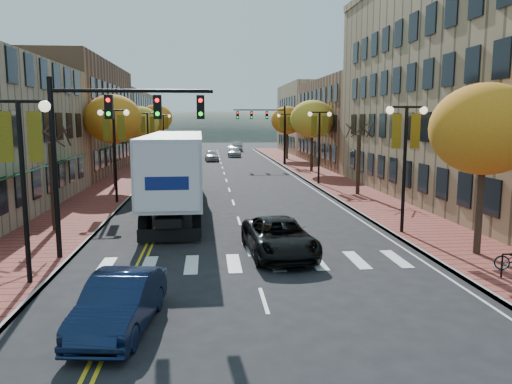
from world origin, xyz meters
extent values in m
plane|color=black|center=(0.00, 0.00, 0.00)|extent=(200.00, 200.00, 0.00)
cube|color=brown|center=(-9.00, 32.50, 0.07)|extent=(4.00, 85.00, 0.15)
cube|color=brown|center=(9.00, 32.50, 0.07)|extent=(4.00, 85.00, 0.15)
cube|color=brown|center=(-17.00, 36.00, 5.50)|extent=(12.00, 24.00, 11.00)
cube|color=#9E8966|center=(-17.00, 61.00, 4.75)|extent=(12.00, 26.00, 9.50)
cube|color=#997F5B|center=(18.50, 16.00, 7.50)|extent=(15.00, 28.00, 15.00)
cube|color=brown|center=(18.50, 42.00, 5.00)|extent=(15.00, 24.00, 10.00)
cube|color=#9E8966|center=(18.50, 64.00, 5.50)|extent=(15.00, 20.00, 11.00)
cylinder|color=#382619|center=(-9.00, 8.00, 2.25)|extent=(0.28, 0.28, 4.20)
cylinder|color=#382619|center=(-9.00, 24.00, 2.60)|extent=(0.28, 0.28, 4.90)
ellipsoid|color=orange|center=(-9.00, 24.00, 5.46)|extent=(4.48, 4.48, 3.81)
cylinder|color=#382619|center=(-9.00, 40.00, 2.42)|extent=(0.28, 0.28, 4.55)
ellipsoid|color=gold|center=(-9.00, 40.00, 5.07)|extent=(4.16, 4.16, 3.54)
cylinder|color=#382619|center=(-9.00, 58.00, 2.67)|extent=(0.28, 0.28, 5.04)
ellipsoid|color=orange|center=(-9.00, 58.00, 5.62)|extent=(4.61, 4.61, 3.92)
cylinder|color=#382619|center=(9.00, 2.00, 2.42)|extent=(0.28, 0.28, 4.55)
ellipsoid|color=orange|center=(9.00, 2.00, 5.07)|extent=(4.16, 4.16, 3.54)
cylinder|color=#382619|center=(9.00, 18.00, 2.25)|extent=(0.28, 0.28, 4.20)
cylinder|color=#382619|center=(9.00, 34.00, 2.60)|extent=(0.28, 0.28, 4.90)
ellipsoid|color=gold|center=(9.00, 34.00, 5.46)|extent=(4.48, 4.48, 3.81)
cylinder|color=#382619|center=(9.00, 50.00, 2.53)|extent=(0.28, 0.28, 4.76)
ellipsoid|color=orange|center=(9.00, 50.00, 5.30)|extent=(4.35, 4.35, 3.70)
cylinder|color=black|center=(-7.50, 0.00, 3.00)|extent=(0.16, 0.16, 6.00)
cylinder|color=black|center=(-7.50, 0.00, 6.00)|extent=(1.60, 0.10, 0.10)
sphere|color=#FFF2CC|center=(-6.70, 0.00, 5.85)|extent=(0.36, 0.36, 0.36)
cube|color=#AFA617|center=(-7.95, 0.00, 4.90)|extent=(0.45, 0.03, 1.60)
cube|color=#AFA617|center=(-7.05, 0.00, 4.90)|extent=(0.45, 0.03, 1.60)
cylinder|color=black|center=(-7.50, 16.00, 3.00)|extent=(0.16, 0.16, 6.00)
cylinder|color=black|center=(-7.50, 16.00, 6.00)|extent=(1.60, 0.10, 0.10)
sphere|color=#FFF2CC|center=(-8.30, 16.00, 5.85)|extent=(0.36, 0.36, 0.36)
sphere|color=#FFF2CC|center=(-6.70, 16.00, 5.85)|extent=(0.36, 0.36, 0.36)
cube|color=#AFA617|center=(-7.95, 16.00, 4.90)|extent=(0.45, 0.03, 1.60)
cube|color=#AFA617|center=(-7.05, 16.00, 4.90)|extent=(0.45, 0.03, 1.60)
cylinder|color=black|center=(-7.50, 34.00, 3.00)|extent=(0.16, 0.16, 6.00)
cylinder|color=black|center=(-7.50, 34.00, 6.00)|extent=(1.60, 0.10, 0.10)
sphere|color=#FFF2CC|center=(-8.30, 34.00, 5.85)|extent=(0.36, 0.36, 0.36)
sphere|color=#FFF2CC|center=(-6.70, 34.00, 5.85)|extent=(0.36, 0.36, 0.36)
cube|color=#AFA617|center=(-7.95, 34.00, 4.90)|extent=(0.45, 0.03, 1.60)
cube|color=#AFA617|center=(-7.05, 34.00, 4.90)|extent=(0.45, 0.03, 1.60)
cylinder|color=black|center=(-7.50, 52.00, 3.00)|extent=(0.16, 0.16, 6.00)
cylinder|color=black|center=(-7.50, 52.00, 6.00)|extent=(1.60, 0.10, 0.10)
sphere|color=#FFF2CC|center=(-8.30, 52.00, 5.85)|extent=(0.36, 0.36, 0.36)
sphere|color=#FFF2CC|center=(-6.70, 52.00, 5.85)|extent=(0.36, 0.36, 0.36)
cube|color=#AFA617|center=(-7.95, 52.00, 4.90)|extent=(0.45, 0.03, 1.60)
cube|color=#AFA617|center=(-7.05, 52.00, 4.90)|extent=(0.45, 0.03, 1.60)
cylinder|color=black|center=(7.50, 6.00, 3.00)|extent=(0.16, 0.16, 6.00)
cylinder|color=black|center=(7.50, 6.00, 6.00)|extent=(1.60, 0.10, 0.10)
sphere|color=#FFF2CC|center=(6.70, 6.00, 5.85)|extent=(0.36, 0.36, 0.36)
sphere|color=#FFF2CC|center=(8.30, 6.00, 5.85)|extent=(0.36, 0.36, 0.36)
cube|color=#AFA617|center=(7.05, 6.00, 4.90)|extent=(0.45, 0.03, 1.60)
cube|color=#AFA617|center=(7.95, 6.00, 4.90)|extent=(0.45, 0.03, 1.60)
cylinder|color=black|center=(7.50, 24.00, 3.00)|extent=(0.16, 0.16, 6.00)
cylinder|color=black|center=(7.50, 24.00, 6.00)|extent=(1.60, 0.10, 0.10)
sphere|color=#FFF2CC|center=(6.70, 24.00, 5.85)|extent=(0.36, 0.36, 0.36)
sphere|color=#FFF2CC|center=(8.30, 24.00, 5.85)|extent=(0.36, 0.36, 0.36)
cube|color=#AFA617|center=(7.05, 24.00, 4.90)|extent=(0.45, 0.03, 1.60)
cube|color=#AFA617|center=(7.95, 24.00, 4.90)|extent=(0.45, 0.03, 1.60)
cylinder|color=black|center=(7.50, 42.00, 3.00)|extent=(0.16, 0.16, 6.00)
cylinder|color=black|center=(7.50, 42.00, 6.00)|extent=(1.60, 0.10, 0.10)
sphere|color=#FFF2CC|center=(6.70, 42.00, 5.85)|extent=(0.36, 0.36, 0.36)
sphere|color=#FFF2CC|center=(8.30, 42.00, 5.85)|extent=(0.36, 0.36, 0.36)
cube|color=#AFA617|center=(7.05, 42.00, 4.90)|extent=(0.45, 0.03, 1.60)
cube|color=#AFA617|center=(7.95, 42.00, 4.90)|extent=(0.45, 0.03, 1.60)
cylinder|color=black|center=(-7.40, 3.00, 3.50)|extent=(0.20, 0.20, 7.00)
cylinder|color=black|center=(-4.40, 3.00, 6.50)|extent=(6.00, 0.14, 0.14)
cube|color=black|center=(-5.30, 3.00, 5.90)|extent=(0.30, 0.25, 0.90)
sphere|color=#FF0C0C|center=(-5.30, 2.86, 6.15)|extent=(0.16, 0.16, 0.16)
cube|color=black|center=(-3.50, 3.00, 5.90)|extent=(0.30, 0.25, 0.90)
sphere|color=#FF0C0C|center=(-3.50, 2.86, 6.15)|extent=(0.16, 0.16, 0.16)
cube|color=black|center=(-1.88, 3.00, 5.90)|extent=(0.30, 0.25, 0.90)
sphere|color=#FF0C0C|center=(-1.88, 2.86, 6.15)|extent=(0.16, 0.16, 0.16)
cylinder|color=black|center=(7.40, 42.00, 3.50)|extent=(0.20, 0.20, 7.00)
cylinder|color=black|center=(4.40, 42.00, 6.50)|extent=(6.00, 0.14, 0.14)
cube|color=black|center=(5.30, 42.00, 5.90)|extent=(0.30, 0.25, 0.90)
sphere|color=#FF0C0C|center=(5.30, 41.86, 6.15)|extent=(0.16, 0.16, 0.16)
cube|color=black|center=(3.50, 42.00, 5.90)|extent=(0.30, 0.25, 0.90)
sphere|color=#FF0C0C|center=(3.50, 41.86, 6.15)|extent=(0.16, 0.16, 0.16)
cube|color=black|center=(1.88, 42.00, 5.90)|extent=(0.30, 0.25, 0.90)
sphere|color=#FF0C0C|center=(1.88, 41.86, 6.15)|extent=(0.16, 0.16, 0.16)
cube|color=black|center=(-3.47, 12.32, 0.98)|extent=(1.36, 14.96, 0.40)
cube|color=silver|center=(-3.47, 12.32, 2.99)|extent=(3.20, 14.99, 3.22)
cube|color=black|center=(-3.61, 21.52, 1.90)|extent=(2.92, 3.49, 2.87)
cylinder|color=black|center=(-4.60, 6.33, 0.57)|extent=(0.42, 1.16, 1.15)
cylinder|color=black|center=(-2.18, 6.36, 0.57)|extent=(0.42, 1.16, 1.15)
cylinder|color=black|center=(-4.62, 7.71, 0.57)|extent=(0.42, 1.16, 1.15)
cylinder|color=black|center=(-2.20, 7.74, 0.57)|extent=(0.42, 1.16, 1.15)
cylinder|color=black|center=(-4.79, 20.12, 0.57)|extent=(0.42, 1.16, 1.15)
cylinder|color=black|center=(-2.38, 20.16, 0.57)|extent=(0.42, 1.16, 1.15)
cylinder|color=black|center=(-4.83, 22.65, 0.57)|extent=(0.42, 1.16, 1.15)
cylinder|color=black|center=(-2.42, 22.69, 0.57)|extent=(0.42, 1.16, 1.15)
imported|color=black|center=(-3.97, -3.71, 0.73)|extent=(2.10, 4.56, 1.45)
imported|color=black|center=(1.18, 3.00, 0.74)|extent=(2.84, 5.49, 1.48)
imported|color=silver|center=(-1.14, 49.31, 0.72)|extent=(1.96, 4.34, 1.44)
imported|color=#9C9DA4|center=(2.23, 56.46, 0.68)|extent=(2.04, 4.76, 1.37)
imported|color=#ACACB4|center=(3.38, 69.64, 0.78)|extent=(1.74, 4.78, 1.57)
camera|label=1|loc=(-1.63, -16.39, 5.45)|focal=35.00mm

